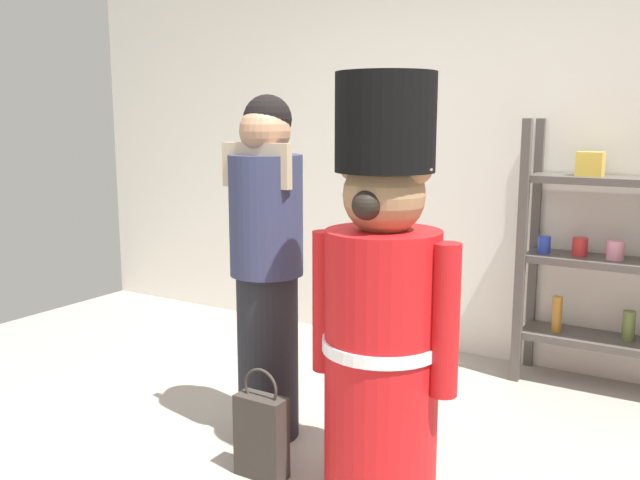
% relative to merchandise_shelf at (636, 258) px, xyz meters
% --- Properties ---
extents(back_wall, '(6.40, 0.12, 2.60)m').
position_rel_merchandise_shelf_xyz_m(back_wall, '(-0.98, 0.22, 0.53)').
color(back_wall, silver).
rests_on(back_wall, ground_plane).
extents(merchandise_shelf, '(1.19, 0.35, 1.51)m').
position_rel_merchandise_shelf_xyz_m(merchandise_shelf, '(0.00, 0.00, 0.00)').
color(merchandise_shelf, '#4C4742').
rests_on(merchandise_shelf, ground_plane).
extents(teddy_bear_guard, '(0.64, 0.48, 1.68)m').
position_rel_merchandise_shelf_xyz_m(teddy_bear_guard, '(-0.73, -1.62, 0.01)').
color(teddy_bear_guard, red).
rests_on(teddy_bear_guard, ground_plane).
extents(person_shopper, '(0.36, 0.34, 1.62)m').
position_rel_merchandise_shelf_xyz_m(person_shopper, '(-1.40, -1.47, 0.08)').
color(person_shopper, black).
rests_on(person_shopper, ground_plane).
extents(shopping_bag, '(0.22, 0.10, 0.48)m').
position_rel_merchandise_shelf_xyz_m(shopping_bag, '(-1.20, -1.81, -0.58)').
color(shopping_bag, '#332D28').
rests_on(shopping_bag, ground_plane).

